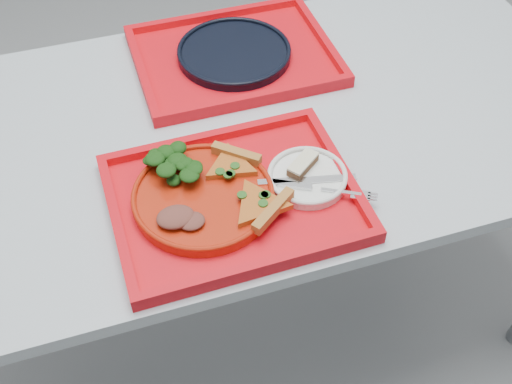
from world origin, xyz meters
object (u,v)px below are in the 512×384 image
at_px(tray_far, 234,59).
at_px(tray_main, 234,201).
at_px(dinner_plate, 203,198).
at_px(dessert_bar, 303,164).
at_px(navy_plate, 234,54).

bearing_deg(tray_far, tray_main, -106.62).
height_order(dinner_plate, dessert_bar, dessert_bar).
xyz_separation_m(tray_main, navy_plate, (0.13, 0.42, 0.01)).
distance_m(tray_main, navy_plate, 0.44).
bearing_deg(tray_far, dinner_plate, -113.74).
bearing_deg(dessert_bar, tray_main, 151.58).
relative_size(tray_main, dessert_bar, 6.14).
distance_m(tray_far, navy_plate, 0.01).
bearing_deg(dessert_bar, navy_plate, 55.22).
height_order(tray_far, dessert_bar, dessert_bar).
bearing_deg(navy_plate, tray_far, 180.00).
bearing_deg(tray_main, tray_far, 72.69).
bearing_deg(navy_plate, dessert_bar, -87.35).
xyz_separation_m(dinner_plate, navy_plate, (0.18, 0.41, -0.00)).
relative_size(dinner_plate, dessert_bar, 3.55).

